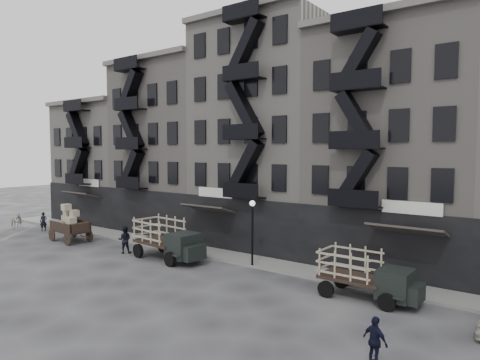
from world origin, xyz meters
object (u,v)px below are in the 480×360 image
Objects in this scene: policeman at (375,341)px; stake_truck_east at (366,272)px; horse at (15,221)px; stake_truck_west at (168,236)px; wagon at (69,220)px; pedestrian_mid at (125,240)px; pedestrian_west at (43,222)px.

stake_truck_east is at bearing -45.94° from policeman.
horse is 0.34× the size of stake_truck_west.
wagon is 10.70m from stake_truck_west.
stake_truck_west is at bearing 147.98° from pedestrian_mid.
stake_truck_west is at bearing -92.78° from horse.
policeman is (2.65, -6.19, -0.54)m from stake_truck_east.
policeman is at bearing -55.54° from pedestrian_west.
pedestrian_mid is 20.74m from policeman.
horse is 1.14× the size of policeman.
policeman is (26.98, -4.94, -0.89)m from wagon.
policeman is (20.11, -5.09, -0.12)m from pedestrian_mid.
stake_truck_east is 2.88× the size of pedestrian_west.
wagon is 0.65× the size of stake_truck_west.
stake_truck_west reaches higher than horse.
wagon reaches higher than policeman.
stake_truck_west is (10.67, 0.78, -0.15)m from wagon.
policeman is (35.69, -4.67, 0.03)m from horse.
horse is 0.52× the size of wagon.
stake_truck_west is 3.89m from pedestrian_mid.
stake_truck_west is 13.67m from stake_truck_east.
policeman reaches higher than horse.
wagon is at bearing -94.11° from horse.
horse is 1.14× the size of pedestrian_west.
pedestrian_mid is (6.88, 0.15, -0.77)m from wagon.
pedestrian_mid is (-17.45, -1.10, -0.43)m from stake_truck_east.
stake_truck_west is 3.33× the size of pedestrian_west.
pedestrian_west is (-30.44, -0.15, -0.55)m from stake_truck_east.
stake_truck_east reaches higher than pedestrian_mid.
wagon reaches higher than stake_truck_west.
pedestrian_mid is at bearing -49.36° from pedestrian_west.
wagon is 24.36m from stake_truck_east.
wagon reaches higher than horse.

